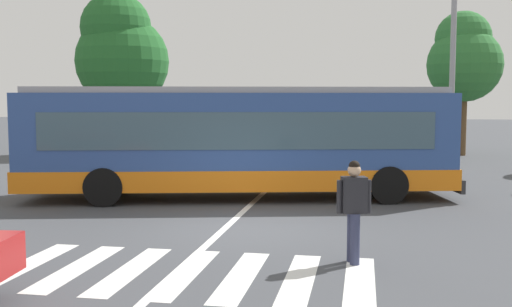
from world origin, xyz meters
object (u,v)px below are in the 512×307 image
Objects in this scene: parked_car_teal at (318,143)px; pedestrian_crossing_street at (354,206)px; background_tree_left at (121,52)px; city_transit_bus at (238,141)px; parked_car_blue at (257,143)px; parked_car_silver at (207,142)px; parked_car_black at (381,144)px; twin_arm_street_lamp at (454,18)px; background_tree_right at (464,57)px.

pedestrian_crossing_street is at bearing -83.86° from parked_car_teal.
background_tree_left reaches higher than pedestrian_crossing_street.
city_transit_bus is 2.64× the size of parked_car_blue.
parked_car_black is at bearing 0.31° from parked_car_silver.
city_transit_bus reaches higher than parked_car_teal.
background_tree_left reaches higher than parked_car_teal.
twin_arm_street_lamp is at bearing -24.87° from parked_car_silver.
background_tree_right reaches higher than parked_car_silver.
background_tree_left is (-4.87, 1.43, 4.42)m from parked_car_silver.
parked_car_black is (8.15, 0.04, 0.00)m from parked_car_silver.
parked_car_silver is 0.56× the size of background_tree_left.
city_transit_bus is 1.48× the size of background_tree_left.
parked_car_silver is 8.15m from parked_car_black.
twin_arm_street_lamp reaches higher than background_tree_right.
twin_arm_street_lamp reaches higher than pedestrian_crossing_street.
pedestrian_crossing_street is 0.37× the size of parked_car_silver.
twin_arm_street_lamp reaches higher than city_transit_bus.
parked_car_teal is 0.56× the size of background_tree_left.
background_tree_right is (1.67, 8.23, -0.83)m from twin_arm_street_lamp.
background_tree_right is at bearing 39.64° from parked_car_black.
twin_arm_street_lamp is at bearing 75.66° from pedestrian_crossing_street.
parked_car_silver is at bearing -179.69° from parked_car_black.
city_transit_bus reaches higher than parked_car_blue.
parked_car_blue is (2.50, -0.41, 0.00)m from parked_car_silver.
background_tree_left is at bearing 166.00° from parked_car_blue.
city_transit_bus is 11.62m from parked_car_teal.
background_tree_left is (-10.18, 1.34, 4.42)m from parked_car_teal.
pedestrian_crossing_street is at bearing -74.71° from parked_car_blue.
city_transit_bus is 16.00m from background_tree_left.
twin_arm_street_lamp is at bearing -43.67° from parked_car_teal.
parked_car_teal is at bearing 0.92° from parked_car_silver.
background_tree_right is at bearing 15.47° from parked_car_silver.
background_tree_right is at bearing 6.49° from background_tree_left.
parked_car_teal is 2.85m from parked_car_black.
pedestrian_crossing_street reaches higher than parked_car_teal.
city_transit_bus is 1.70× the size of background_tree_right.
background_tree_right reaches higher than pedestrian_crossing_street.
parked_car_silver is 13.25m from background_tree_right.
background_tree_right is at bearing 25.57° from parked_car_teal.
city_transit_bus is at bearing -82.48° from parked_car_blue.
background_tree_left reaches higher than parked_car_silver.
parked_car_teal is 0.49× the size of twin_arm_street_lamp.
parked_car_silver is at bearing -164.53° from background_tree_right.
pedestrian_crossing_street is 21.95m from background_tree_right.
twin_arm_street_lamp is 16.61m from background_tree_left.
parked_car_black is 13.82m from background_tree_left.
city_transit_bus is 2.63× the size of parked_car_silver.
twin_arm_street_lamp is (3.27, 12.81, 4.69)m from pedestrian_crossing_street.
parked_car_silver is at bearing 155.13° from twin_arm_street_lamp.
background_tree_left is 17.14m from background_tree_right.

